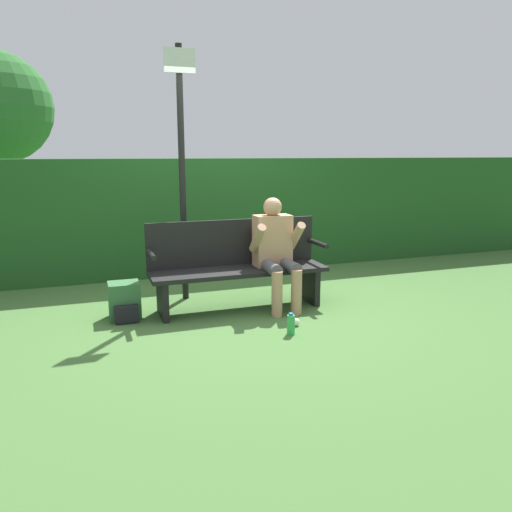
% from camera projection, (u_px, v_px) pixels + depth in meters
% --- Properties ---
extents(ground_plane, '(40.00, 40.00, 0.00)m').
position_uv_depth(ground_plane, '(240.00, 309.00, 5.31)').
color(ground_plane, '#426B33').
extents(hedge_back, '(12.00, 0.49, 1.56)m').
position_uv_depth(hedge_back, '(199.00, 216.00, 6.86)').
color(hedge_back, '#1E4C1E').
rests_on(hedge_back, ground).
extents(park_bench, '(1.86, 0.48, 0.93)m').
position_uv_depth(park_bench, '(237.00, 265.00, 5.29)').
color(park_bench, black).
rests_on(park_bench, ground).
extents(person_seated, '(0.52, 0.58, 1.17)m').
position_uv_depth(person_seated, '(276.00, 248.00, 5.26)').
color(person_seated, tan).
rests_on(person_seated, ground).
extents(backpack, '(0.30, 0.35, 0.37)m').
position_uv_depth(backpack, '(125.00, 302.00, 4.97)').
color(backpack, '#336638').
rests_on(backpack, ground).
extents(water_bottle, '(0.07, 0.07, 0.20)m').
position_uv_depth(water_bottle, '(291.00, 324.00, 4.54)').
color(water_bottle, green).
rests_on(water_bottle, ground).
extents(signpost, '(0.32, 0.09, 2.74)m').
position_uv_depth(signpost, '(182.00, 163.00, 5.38)').
color(signpost, black).
rests_on(signpost, ground).
extents(parked_car, '(2.62, 4.60, 1.26)m').
position_uv_depth(parked_car, '(268.00, 186.00, 15.82)').
color(parked_car, '#B7BCC6').
rests_on(parked_car, ground).
extents(litter_crumple, '(0.08, 0.08, 0.08)m').
position_uv_depth(litter_crumple, '(296.00, 322.00, 4.78)').
color(litter_crumple, silver).
rests_on(litter_crumple, ground).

